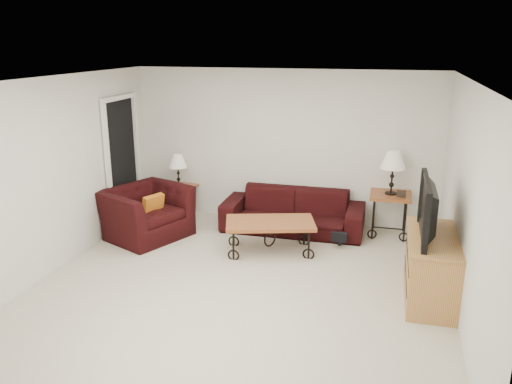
% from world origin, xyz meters
% --- Properties ---
extents(ground, '(5.00, 5.00, 0.00)m').
position_xyz_m(ground, '(0.00, 0.00, 0.00)').
color(ground, beige).
rests_on(ground, ground).
extents(wall_back, '(5.00, 0.02, 2.50)m').
position_xyz_m(wall_back, '(0.00, 2.50, 1.25)').
color(wall_back, silver).
rests_on(wall_back, ground).
extents(wall_front, '(5.00, 0.02, 2.50)m').
position_xyz_m(wall_front, '(0.00, -2.50, 1.25)').
color(wall_front, silver).
rests_on(wall_front, ground).
extents(wall_left, '(0.02, 5.00, 2.50)m').
position_xyz_m(wall_left, '(-2.50, 0.00, 1.25)').
color(wall_left, silver).
rests_on(wall_left, ground).
extents(wall_right, '(0.02, 5.00, 2.50)m').
position_xyz_m(wall_right, '(2.50, 0.00, 1.25)').
color(wall_right, silver).
rests_on(wall_right, ground).
extents(ceiling, '(5.00, 5.00, 0.00)m').
position_xyz_m(ceiling, '(0.00, 0.00, 2.50)').
color(ceiling, white).
rests_on(ceiling, wall_back).
extents(doorway, '(0.08, 0.94, 2.04)m').
position_xyz_m(doorway, '(-2.47, 1.65, 1.02)').
color(doorway, black).
rests_on(doorway, ground).
extents(sofa, '(2.22, 0.87, 0.65)m').
position_xyz_m(sofa, '(0.26, 2.02, 0.32)').
color(sofa, black).
rests_on(sofa, ground).
extents(side_table_left, '(0.58, 0.58, 0.55)m').
position_xyz_m(side_table_left, '(-1.75, 2.20, 0.27)').
color(side_table_left, '#9A4427').
rests_on(side_table_left, ground).
extents(side_table_right, '(0.62, 0.62, 0.67)m').
position_xyz_m(side_table_right, '(1.74, 2.20, 0.34)').
color(side_table_right, '#9A4427').
rests_on(side_table_right, ground).
extents(lamp_left, '(0.36, 0.36, 0.55)m').
position_xyz_m(lamp_left, '(-1.75, 2.20, 0.82)').
color(lamp_left, black).
rests_on(lamp_left, side_table_left).
extents(lamp_right, '(0.38, 0.38, 0.67)m').
position_xyz_m(lamp_right, '(1.74, 2.20, 1.01)').
color(lamp_right, black).
rests_on(lamp_right, side_table_right).
extents(photo_frame_left, '(0.11, 0.02, 0.09)m').
position_xyz_m(photo_frame_left, '(-1.90, 2.05, 0.59)').
color(photo_frame_left, black).
rests_on(photo_frame_left, side_table_left).
extents(photo_frame_right, '(0.13, 0.04, 0.11)m').
position_xyz_m(photo_frame_right, '(1.89, 2.05, 0.73)').
color(photo_frame_right, black).
rests_on(photo_frame_right, side_table_right).
extents(coffee_table, '(1.38, 1.00, 0.47)m').
position_xyz_m(coffee_table, '(0.11, 1.09, 0.23)').
color(coffee_table, '#9A4427').
rests_on(coffee_table, ground).
extents(armchair, '(1.44, 1.51, 0.77)m').
position_xyz_m(armchair, '(-1.88, 1.20, 0.39)').
color(armchair, black).
rests_on(armchair, ground).
extents(throw_pillow, '(0.23, 0.35, 0.35)m').
position_xyz_m(throw_pillow, '(-1.72, 1.15, 0.52)').
color(throw_pillow, orange).
rests_on(throw_pillow, armchair).
extents(tv_stand, '(0.54, 1.29, 0.77)m').
position_xyz_m(tv_stand, '(2.23, 0.23, 0.39)').
color(tv_stand, '#C48149').
rests_on(tv_stand, ground).
extents(television, '(0.15, 1.15, 0.66)m').
position_xyz_m(television, '(2.21, 0.23, 1.10)').
color(television, black).
rests_on(television, tv_stand).
extents(backpack, '(0.36, 0.28, 0.45)m').
position_xyz_m(backpack, '(1.05, 1.56, 0.22)').
color(backpack, black).
rests_on(backpack, ground).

